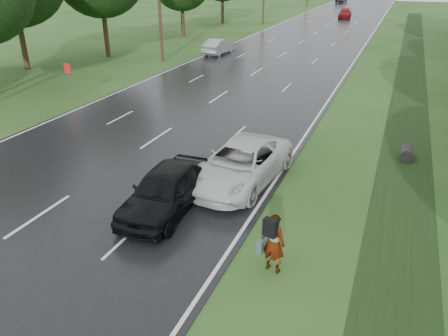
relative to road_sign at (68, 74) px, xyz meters
name	(u,v)px	position (x,y,z in m)	size (l,w,h in m)	color
ground	(39,217)	(8.50, -12.00, -1.64)	(220.00, 220.00, 0.00)	#234719
road	(311,36)	(8.50, 33.00, -1.62)	(14.00, 180.00, 0.04)	black
edge_stripe_east	(369,39)	(15.25, 33.00, -1.60)	(0.12, 180.00, 0.01)	silver
edge_stripe_west	(258,33)	(1.75, 33.00, -1.60)	(0.12, 180.00, 0.01)	silver
center_line	(311,36)	(8.50, 33.00, -1.60)	(0.12, 180.00, 0.01)	silver
drainage_ditch	(409,105)	(20.00, 6.71, -1.61)	(2.20, 120.00, 0.56)	black
road_sign	(68,74)	(0.00, 0.00, 0.00)	(0.50, 0.06, 2.30)	slate
pedestrian	(273,242)	(16.67, -11.78, -0.71)	(0.86, 0.85, 1.80)	#A5998C
white_pickup	(241,164)	(14.00, -7.00, -0.82)	(2.58, 5.60, 1.56)	silver
dark_sedan	(166,189)	(12.36, -10.00, -0.81)	(1.88, 4.67, 1.59)	black
silver_sedan	(219,46)	(2.70, 17.91, -0.88)	(1.53, 4.39, 1.45)	#909398
far_car_red	(345,14)	(9.50, 54.51, -0.92)	(1.92, 4.73, 1.37)	maroon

